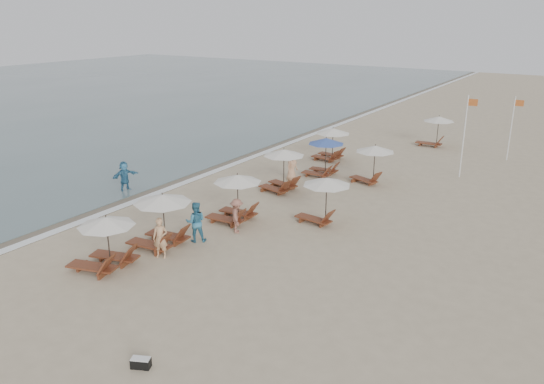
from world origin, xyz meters
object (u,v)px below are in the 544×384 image
Objects in this scene: inland_station_1 at (371,158)px; lounger_station_2 at (234,198)px; beachgoer_mid_a at (196,222)px; lounger_station_3 at (281,169)px; lounger_station_5 at (330,143)px; inland_station_0 at (322,194)px; beachgoer_far_b at (292,166)px; lounger_station_0 at (104,243)px; lounger_station_1 at (160,220)px; waterline_walker at (125,176)px; beachgoer_near at (160,238)px; flag_pole_near at (465,133)px; lounger_station_4 at (323,156)px; inland_station_2 at (435,127)px; beachgoer_mid_b at (237,216)px; duffel_bag at (141,363)px.

lounger_station_2 is at bearing -108.58° from inland_station_1.
lounger_station_2 is 2.80m from beachgoer_mid_a.
lounger_station_5 is at bearing 95.58° from lounger_station_3.
lounger_station_2 is 12.52m from lounger_station_5.
inland_station_0 is at bearing -36.62° from lounger_station_3.
lounger_station_5 reaches higher than beachgoer_far_b.
lounger_station_1 is (0.36, 2.64, 0.14)m from lounger_station_0.
lounger_station_2 is 7.87m from waterline_walker.
beachgoer_near is (1.08, 1.87, -0.22)m from lounger_station_0.
flag_pole_near reaches higher than lounger_station_1.
lounger_station_1 reaches higher than lounger_station_0.
waterline_walker is 19.74m from flag_pole_near.
inland_station_1 reaches higher than beachgoer_near.
lounger_station_0 reaches higher than beachgoer_far_b.
lounger_station_4 is 2.13m from beachgoer_far_b.
lounger_station_1 reaches higher than beachgoer_mid_a.
inland_station_2 reaches higher than beachgoer_near.
lounger_station_4 is 8.41m from flag_pole_near.
inland_station_0 is 1.62× the size of beachgoer_mid_b.
lounger_station_0 reaches higher than duffel_bag.
lounger_station_1 is 11.13m from beachgoer_far_b.
beachgoer_mid_b is (2.12, 5.61, -0.26)m from lounger_station_0.
beachgoer_near is (-3.71, -6.75, -0.63)m from inland_station_0.
lounger_station_4 is 0.92× the size of inland_station_2.
flag_pole_near is (14.97, 12.73, 1.87)m from waterline_walker.
beachgoer_far_b is 18.27m from duffel_bag.
lounger_station_2 reaches higher than duffel_bag.
lounger_station_3 reaches higher than beachgoer_mid_a.
beachgoer_mid_b is at bearing -86.56° from waterline_walker.
inland_station_0 is at bearing 60.90° from lounger_station_0.
lounger_station_1 is at bearing 108.60° from beachgoer_near.
lounger_station_1 reaches higher than lounger_station_4.
inland_station_2 is at bearing -137.27° from beachgoer_mid_a.
lounger_station_0 is 4.06m from beachgoer_mid_a.
flag_pole_near is (3.53, 11.20, 1.24)m from inland_station_0.
lounger_station_2 is at bearing -99.71° from inland_station_2.
lounger_station_5 is 0.97× the size of inland_station_1.
inland_station_1 reaches higher than beachgoer_mid_b.
inland_station_0 is 1.43× the size of beachgoer_mid_a.
lounger_station_1 reaches higher than inland_station_2.
lounger_station_0 is at bearing -89.78° from lounger_station_5.
lounger_station_5 is 23.47m from duffel_bag.
waterline_walker is at bearing 176.85° from lounger_station_2.
beachgoer_far_b is at bearing -122.45° from beachgoer_mid_a.
lounger_station_0 is 11.72m from lounger_station_3.
beachgoer_mid_b is (0.92, -1.04, -0.39)m from lounger_station_2.
flag_pole_near is at bearing 45.25° from inland_station_1.
waterline_walker is at bearing 133.15° from lounger_station_0.
lounger_station_1 reaches higher than inland_station_0.
flag_pole_near is at bearing 4.85° from lounger_station_5.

